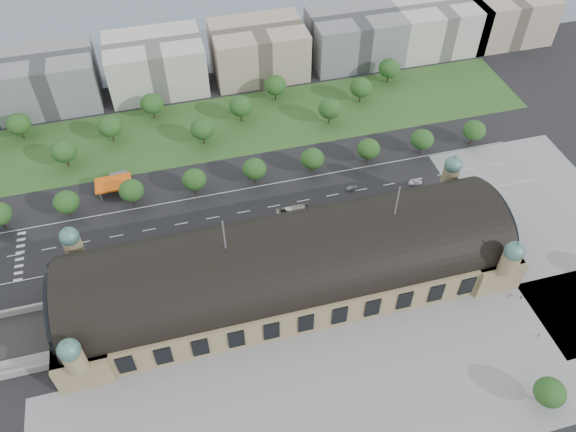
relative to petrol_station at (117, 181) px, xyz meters
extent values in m
plane|color=black|center=(53.91, -65.28, -2.95)|extent=(900.00, 900.00, 0.00)
cube|color=#897955|center=(53.91, -65.28, 3.05)|extent=(150.00, 40.00, 12.00)
cube|color=#897955|center=(-13.09, -65.28, 3.05)|extent=(16.00, 43.00, 12.00)
cube|color=#897955|center=(120.91, -65.28, 3.05)|extent=(16.00, 43.00, 12.00)
cylinder|color=black|center=(53.91, -65.28, 9.05)|extent=(144.00, 37.60, 37.60)
cylinder|color=black|center=(-19.09, -65.28, 11.05)|extent=(1.20, 32.00, 32.00)
cylinder|color=black|center=(126.91, -65.28, 11.05)|extent=(1.20, 32.00, 32.00)
cylinder|color=#897955|center=(-13.09, -44.28, 13.05)|extent=(6.00, 6.00, 8.00)
sphere|color=#4A776D|center=(-13.09, -44.28, 18.55)|extent=(6.40, 6.40, 6.40)
cone|color=#4A776D|center=(-13.09, -44.28, 22.55)|extent=(1.00, 1.00, 2.50)
cylinder|color=#897955|center=(120.91, -44.28, 13.05)|extent=(6.00, 6.00, 8.00)
sphere|color=#4A776D|center=(120.91, -44.28, 18.55)|extent=(6.40, 6.40, 6.40)
cone|color=#4A776D|center=(120.91, -44.28, 22.55)|extent=(1.00, 1.00, 2.50)
cylinder|color=#897955|center=(-13.09, -86.28, 13.05)|extent=(6.00, 6.00, 8.00)
sphere|color=#4A776D|center=(-13.09, -86.28, 18.55)|extent=(6.40, 6.40, 6.40)
cone|color=#4A776D|center=(-13.09, -86.28, 22.55)|extent=(1.00, 1.00, 2.50)
cylinder|color=#897955|center=(120.91, -86.28, 13.05)|extent=(6.00, 6.00, 8.00)
sphere|color=#4A776D|center=(120.91, -86.28, 18.55)|extent=(6.40, 6.40, 6.40)
cone|color=#4A776D|center=(120.91, -86.28, 22.55)|extent=(1.00, 1.00, 2.50)
cylinder|color=#59595B|center=(33.91, -65.28, 28.55)|extent=(0.50, 0.50, 12.00)
cylinder|color=#59595B|center=(88.91, -65.28, 28.55)|extent=(0.50, 0.50, 12.00)
cube|color=gray|center=(63.91, -109.28, -2.95)|extent=(190.00, 48.00, 0.12)
cube|color=gray|center=(156.91, -65.28, -2.95)|extent=(56.00, 100.00, 0.12)
cube|color=black|center=(33.91, -27.28, -2.95)|extent=(260.00, 26.00, 0.10)
cube|color=#295321|center=(38.91, 27.72, -2.95)|extent=(300.00, 45.00, 0.10)
cube|color=#E1570D|center=(-1.09, -3.28, 1.75)|extent=(14.00, 9.00, 0.70)
cube|color=#59595B|center=(0.91, 2.72, -1.35)|extent=(7.00, 5.00, 3.20)
cylinder|color=#59595B|center=(-6.59, -0.08, -0.75)|extent=(0.50, 0.50, 4.40)
cylinder|color=#59595B|center=(4.41, -0.08, -0.75)|extent=(0.50, 0.50, 4.40)
cylinder|color=#59595B|center=(-6.59, -6.48, -0.75)|extent=(0.50, 0.50, 4.40)
cylinder|color=#59595B|center=(4.41, -6.48, -0.75)|extent=(0.50, 0.50, 4.40)
cube|color=gray|center=(-26.09, 67.72, 9.05)|extent=(45.00, 32.00, 24.00)
cube|color=beige|center=(23.91, 67.72, 9.05)|extent=(45.00, 32.00, 24.00)
cube|color=tan|center=(73.91, 67.72, 9.05)|extent=(45.00, 32.00, 24.00)
cube|color=gray|center=(123.91, 67.72, 9.05)|extent=(45.00, 32.00, 24.00)
cube|color=beige|center=(168.91, 67.72, 9.05)|extent=(45.00, 32.00, 24.00)
cube|color=tan|center=(208.91, 67.72, 9.05)|extent=(45.00, 32.00, 24.00)
cylinder|color=#2D2116|center=(-42.09, -12.28, -0.79)|extent=(0.70, 0.70, 4.32)
cylinder|color=#2D2116|center=(-18.09, -12.28, -0.79)|extent=(0.70, 0.70, 4.32)
ellipsoid|color=#194819|center=(-18.09, -12.28, 4.49)|extent=(9.60, 9.60, 8.16)
cylinder|color=#2D2116|center=(5.91, -12.28, -0.79)|extent=(0.70, 0.70, 4.32)
ellipsoid|color=#194819|center=(5.91, -12.28, 4.49)|extent=(9.60, 9.60, 8.16)
cylinder|color=#2D2116|center=(29.91, -12.28, -0.79)|extent=(0.70, 0.70, 4.32)
ellipsoid|color=#194819|center=(29.91, -12.28, 4.49)|extent=(9.60, 9.60, 8.16)
cylinder|color=#2D2116|center=(53.91, -12.28, -0.79)|extent=(0.70, 0.70, 4.32)
ellipsoid|color=#194819|center=(53.91, -12.28, 4.49)|extent=(9.60, 9.60, 8.16)
cylinder|color=#2D2116|center=(77.91, -12.28, -0.79)|extent=(0.70, 0.70, 4.32)
ellipsoid|color=#194819|center=(77.91, -12.28, 4.49)|extent=(9.60, 9.60, 8.16)
cylinder|color=#2D2116|center=(101.91, -12.28, -0.79)|extent=(0.70, 0.70, 4.32)
ellipsoid|color=#194819|center=(101.91, -12.28, 4.49)|extent=(9.60, 9.60, 8.16)
cylinder|color=#2D2116|center=(125.91, -12.28, -0.79)|extent=(0.70, 0.70, 4.32)
ellipsoid|color=#194819|center=(125.91, -12.28, 4.49)|extent=(9.60, 9.60, 8.16)
cylinder|color=#2D2116|center=(149.91, -12.28, -0.79)|extent=(0.70, 0.70, 4.32)
ellipsoid|color=#194819|center=(149.91, -12.28, 4.49)|extent=(9.60, 9.60, 8.16)
cylinder|color=#2D2116|center=(-38.09, 41.72, -0.61)|extent=(0.70, 0.70, 4.68)
ellipsoid|color=#194819|center=(-38.09, 41.72, 5.11)|extent=(10.40, 10.40, 8.84)
cylinder|color=#2D2116|center=(-19.09, 17.72, -0.61)|extent=(0.70, 0.70, 4.68)
ellipsoid|color=#194819|center=(-19.09, 17.72, 5.11)|extent=(10.40, 10.40, 8.84)
cylinder|color=#2D2116|center=(-0.09, 29.72, -0.61)|extent=(0.70, 0.70, 4.68)
ellipsoid|color=#194819|center=(-0.09, 29.72, 5.11)|extent=(10.40, 10.40, 8.84)
cylinder|color=#2D2116|center=(18.91, 41.72, -0.61)|extent=(0.70, 0.70, 4.68)
ellipsoid|color=#194819|center=(18.91, 41.72, 5.11)|extent=(10.40, 10.40, 8.84)
cylinder|color=#2D2116|center=(37.91, 17.72, -0.61)|extent=(0.70, 0.70, 4.68)
ellipsoid|color=#194819|center=(37.91, 17.72, 5.11)|extent=(10.40, 10.40, 8.84)
cylinder|color=#2D2116|center=(56.91, 29.72, -0.61)|extent=(0.70, 0.70, 4.68)
ellipsoid|color=#194819|center=(56.91, 29.72, 5.11)|extent=(10.40, 10.40, 8.84)
cylinder|color=#2D2116|center=(75.91, 41.72, -0.61)|extent=(0.70, 0.70, 4.68)
ellipsoid|color=#194819|center=(75.91, 41.72, 5.11)|extent=(10.40, 10.40, 8.84)
cylinder|color=#2D2116|center=(94.91, 17.72, -0.61)|extent=(0.70, 0.70, 4.68)
ellipsoid|color=#194819|center=(94.91, 17.72, 5.11)|extent=(10.40, 10.40, 8.84)
cylinder|color=#2D2116|center=(113.91, 29.72, -0.61)|extent=(0.70, 0.70, 4.68)
ellipsoid|color=#194819|center=(113.91, 29.72, 5.11)|extent=(10.40, 10.40, 8.84)
cylinder|color=#2D2116|center=(132.91, 41.72, -0.61)|extent=(0.70, 0.70, 4.68)
ellipsoid|color=#194819|center=(132.91, 41.72, 5.11)|extent=(10.40, 10.40, 8.84)
cylinder|color=#2D2116|center=(113.91, -125.28, -0.97)|extent=(0.70, 0.70, 3.96)
ellipsoid|color=#194819|center=(113.91, -125.28, 3.87)|extent=(9.00, 9.00, 7.65)
imported|color=black|center=(8.39, -36.61, -2.14)|extent=(6.05, 3.21, 1.62)
imported|color=#182145|center=(45.70, -35.01, -2.16)|extent=(4.67, 1.93, 1.58)
imported|color=#585960|center=(90.50, -26.23, -2.14)|extent=(5.07, 2.26, 1.62)
imported|color=silver|center=(116.14, -29.59, -2.20)|extent=(5.66, 3.10, 1.50)
imported|color=black|center=(-7.81, -40.28, -2.28)|extent=(4.21, 3.27, 1.33)
imported|color=maroon|center=(-1.75, -44.28, -2.17)|extent=(6.17, 4.41, 1.56)
imported|color=#1B1D4D|center=(-14.37, -44.28, -2.28)|extent=(5.01, 3.41, 1.35)
imported|color=slate|center=(-11.04, -44.28, -2.18)|extent=(4.75, 3.97, 1.53)
imported|color=#BCBBBE|center=(12.42, -40.49, -2.15)|extent=(5.14, 3.44, 1.60)
imported|color=gray|center=(16.64, -44.28, -2.13)|extent=(6.42, 5.47, 1.64)
imported|color=black|center=(35.91, -44.28, -2.14)|extent=(5.94, 4.78, 1.62)
imported|color=#BA451D|center=(46.82, -38.28, -1.49)|extent=(10.56, 2.70, 2.93)
imported|color=white|center=(45.40, -35.80, -1.37)|extent=(11.51, 3.70, 3.15)
imported|color=beige|center=(63.76, -33.28, -1.20)|extent=(12.54, 2.98, 3.49)
imported|color=gray|center=(124.25, -89.45, -2.12)|extent=(0.84, 0.51, 1.66)
imported|color=gray|center=(125.05, -105.31, -2.19)|extent=(0.66, 0.63, 1.52)
imported|color=gray|center=(127.34, -90.94, -2.13)|extent=(0.84, 0.91, 1.63)
imported|color=gray|center=(117.55, -123.68, -2.08)|extent=(1.18, 1.08, 1.74)
camera|label=1|loc=(23.83, -176.50, 152.56)|focal=35.00mm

